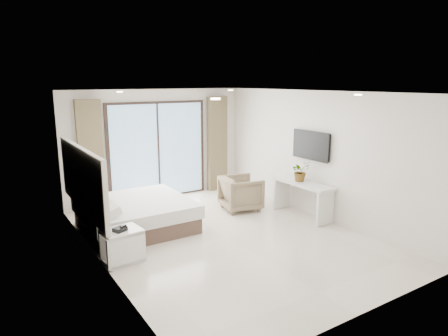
{
  "coord_description": "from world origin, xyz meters",
  "views": [
    {
      "loc": [
        -3.85,
        -5.99,
        2.9
      ],
      "look_at": [
        0.23,
        0.4,
        1.23
      ],
      "focal_mm": 32.0,
      "sensor_mm": 36.0,
      "label": 1
    }
  ],
  "objects_px": {
    "bed": "(135,215)",
    "console_desk": "(302,192)",
    "nightstand": "(122,246)",
    "armchair": "(241,192)"
  },
  "relations": [
    {
      "from": "armchair",
      "to": "bed",
      "type": "bearing_deg",
      "value": 98.4
    },
    {
      "from": "console_desk",
      "to": "nightstand",
      "type": "bearing_deg",
      "value": -178.83
    },
    {
      "from": "bed",
      "to": "console_desk",
      "type": "distance_m",
      "value": 3.55
    },
    {
      "from": "console_desk",
      "to": "armchair",
      "type": "distance_m",
      "value": 1.4
    },
    {
      "from": "armchair",
      "to": "nightstand",
      "type": "bearing_deg",
      "value": 121.39
    },
    {
      "from": "nightstand",
      "to": "armchair",
      "type": "height_order",
      "value": "armchair"
    },
    {
      "from": "nightstand",
      "to": "console_desk",
      "type": "relative_size",
      "value": 0.43
    },
    {
      "from": "nightstand",
      "to": "console_desk",
      "type": "height_order",
      "value": "console_desk"
    },
    {
      "from": "nightstand",
      "to": "bed",
      "type": "bearing_deg",
      "value": 56.46
    },
    {
      "from": "bed",
      "to": "armchair",
      "type": "xyz_separation_m",
      "value": [
        2.48,
        -0.11,
        0.12
      ]
    }
  ]
}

